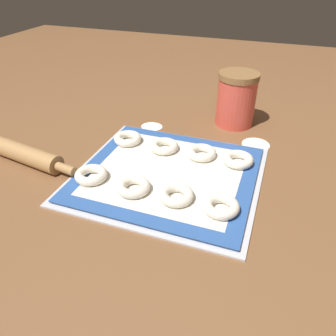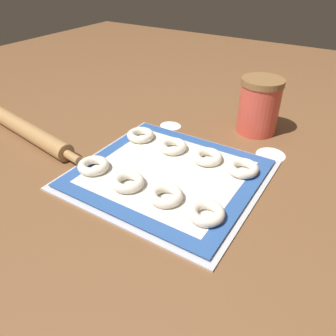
% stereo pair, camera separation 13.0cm
% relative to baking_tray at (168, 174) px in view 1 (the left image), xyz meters
% --- Properties ---
extents(ground_plane, '(2.80, 2.80, 0.00)m').
position_rel_baking_tray_xyz_m(ground_plane, '(0.01, -0.01, -0.00)').
color(ground_plane, brown).
extents(baking_tray, '(0.40, 0.38, 0.01)m').
position_rel_baking_tray_xyz_m(baking_tray, '(0.00, 0.00, 0.00)').
color(baking_tray, silver).
rests_on(baking_tray, ground_plane).
extents(baking_mat, '(0.38, 0.35, 0.00)m').
position_rel_baking_tray_xyz_m(baking_mat, '(-0.00, 0.00, 0.01)').
color(baking_mat, '#2D569E').
rests_on(baking_mat, baking_tray).
extents(bagel_front_far_left, '(0.07, 0.07, 0.02)m').
position_rel_baking_tray_xyz_m(bagel_front_far_left, '(-0.15, -0.08, 0.02)').
color(bagel_front_far_left, silver).
rests_on(bagel_front_far_left, baking_mat).
extents(bagel_front_mid_left, '(0.07, 0.07, 0.02)m').
position_rel_baking_tray_xyz_m(bagel_front_mid_left, '(-0.04, -0.09, 0.02)').
color(bagel_front_mid_left, silver).
rests_on(bagel_front_mid_left, baking_mat).
extents(bagel_front_mid_right, '(0.07, 0.07, 0.02)m').
position_rel_baking_tray_xyz_m(bagel_front_mid_right, '(0.05, -0.08, 0.02)').
color(bagel_front_mid_right, silver).
rests_on(bagel_front_mid_right, baking_mat).
extents(bagel_front_far_right, '(0.07, 0.07, 0.02)m').
position_rel_baking_tray_xyz_m(bagel_front_far_right, '(0.14, -0.09, 0.02)').
color(bagel_front_far_right, silver).
rests_on(bagel_front_far_right, baking_mat).
extents(bagel_back_far_left, '(0.07, 0.07, 0.02)m').
position_rel_baking_tray_xyz_m(bagel_back_far_left, '(-0.14, 0.09, 0.02)').
color(bagel_back_far_left, silver).
rests_on(bagel_back_far_left, baking_mat).
extents(bagel_back_mid_left, '(0.07, 0.07, 0.02)m').
position_rel_baking_tray_xyz_m(bagel_back_mid_left, '(-0.04, 0.09, 0.02)').
color(bagel_back_mid_left, silver).
rests_on(bagel_back_mid_left, baking_mat).
extents(bagel_back_mid_right, '(0.07, 0.07, 0.02)m').
position_rel_baking_tray_xyz_m(bagel_back_mid_right, '(0.05, 0.09, 0.02)').
color(bagel_back_mid_right, silver).
rests_on(bagel_back_mid_right, baking_mat).
extents(bagel_back_far_right, '(0.07, 0.07, 0.02)m').
position_rel_baking_tray_xyz_m(bagel_back_far_right, '(0.14, 0.09, 0.02)').
color(bagel_back_far_right, silver).
rests_on(bagel_back_far_right, baking_mat).
extents(flour_canister, '(0.11, 0.11, 0.15)m').
position_rel_baking_tray_xyz_m(flour_canister, '(0.09, 0.32, 0.07)').
color(flour_canister, '#DB4C3D').
rests_on(flour_canister, ground_plane).
extents(rolling_pin, '(0.47, 0.10, 0.05)m').
position_rel_baking_tray_xyz_m(rolling_pin, '(-0.42, -0.05, 0.02)').
color(rolling_pin, '#AD7F4C').
rests_on(rolling_pin, ground_plane).
extents(flour_patch_near, '(0.07, 0.07, 0.00)m').
position_rel_baking_tray_xyz_m(flour_patch_near, '(0.17, 0.21, -0.00)').
color(flour_patch_near, white).
rests_on(flour_patch_near, ground_plane).
extents(flour_patch_far, '(0.06, 0.06, 0.00)m').
position_rel_baking_tray_xyz_m(flour_patch_far, '(-0.13, 0.22, -0.00)').
color(flour_patch_far, white).
rests_on(flour_patch_far, ground_plane).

